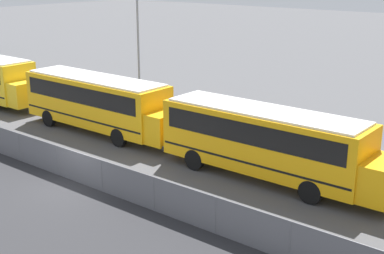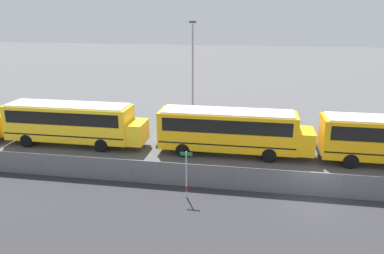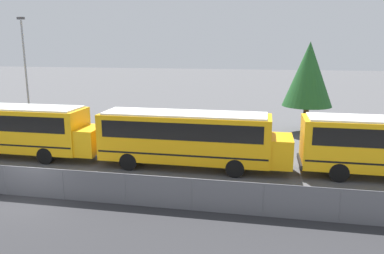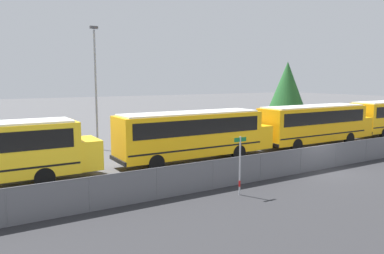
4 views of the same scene
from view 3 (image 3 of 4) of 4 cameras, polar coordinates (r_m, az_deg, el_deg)
ground_plane at (r=19.93m, az=-22.81°, el=-9.79°), size 200.00×200.00×0.00m
fence at (r=19.66m, az=-23.01°, el=-7.70°), size 83.77×0.07×1.50m
school_bus_2 at (r=26.98m, az=-25.50°, el=0.04°), size 11.34×2.62×3.34m
school_bus_3 at (r=22.04m, az=-0.52°, el=-1.28°), size 11.34×2.62×3.34m
light_pole at (r=35.21m, az=-24.02°, el=7.96°), size 0.60×0.24×9.46m
tree_0 at (r=32.12m, az=17.33°, el=7.67°), size 4.02×4.02×7.49m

